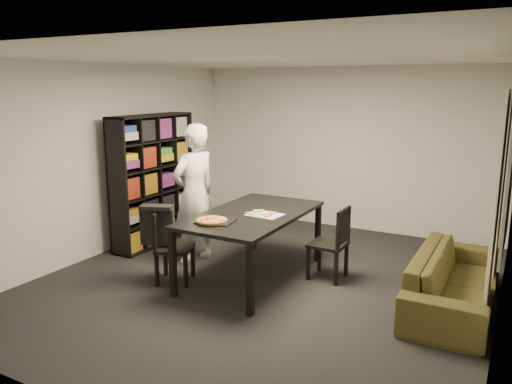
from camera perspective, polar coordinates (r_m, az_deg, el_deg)
The scene contains 16 objects.
room at distance 5.70m, azimuth 1.05°, elevation 1.92°, with size 5.01×5.51×2.61m.
window_pane at distance 5.64m, azimuth 27.20°, elevation 2.53°, with size 0.02×1.40×1.60m, color black.
window_frame at distance 5.64m, azimuth 27.15°, elevation 2.53°, with size 0.03×1.52×1.72m, color white.
curtain_left at distance 5.19m, azimuth 25.71°, elevation -2.00°, with size 0.03×0.70×2.25m, color beige.
curtain_right at distance 6.21m, azimuth 26.27°, elevation 0.10°, with size 0.03×0.70×2.25m, color beige.
bookshelf at distance 7.44m, azimuth -11.65°, elevation 1.36°, with size 0.35×1.50×1.90m, color black.
dining_table at distance 5.98m, azimuth -0.46°, elevation -3.07°, with size 1.08×1.95×0.81m.
chair_left at distance 6.02m, azimuth -10.08°, elevation -5.61°, with size 0.52×0.52×0.87m.
chair_right at distance 6.06m, azimuth 9.00°, elevation -5.32°, with size 0.42×0.42×0.89m.
draped_jacket at distance 5.99m, azimuth -11.24°, elevation -3.54°, with size 0.42×0.30×0.48m.
person at distance 6.57m, azimuth -7.05°, elevation -0.21°, with size 0.67×0.44×1.83m, color silver.
baking_tray at distance 5.60m, azimuth -4.65°, elevation -3.35°, with size 0.40×0.32×0.01m, color black.
pepperoni_pizza at distance 5.56m, azimuth -5.08°, elevation -3.24°, with size 0.35×0.35×0.03m.
kitchen_towel at distance 5.86m, azimuth 1.01°, elevation -2.62°, with size 0.40×0.30×0.01m, color silver.
pizza_slices at distance 5.90m, azimuth 0.69°, elevation -2.40°, with size 0.37×0.31×0.01m, color gold, non-canonical shape.
sofa at distance 5.74m, azimuth 21.74°, elevation -9.37°, with size 2.00×0.78×0.58m, color #3C3A18.
Camera 1 is at (2.59, -4.98, 2.31)m, focal length 35.00 mm.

